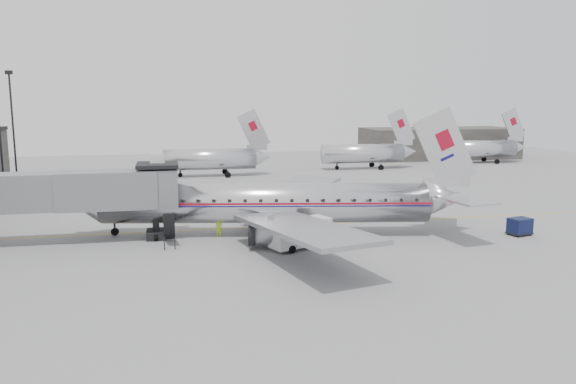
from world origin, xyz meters
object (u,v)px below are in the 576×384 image
airliner (274,203)px  ramp_worker (219,228)px  service_van (301,233)px  baggage_cart_navy (520,226)px

airliner → ramp_worker: 5.15m
airliner → ramp_worker: (-4.75, 0.13, -2.00)m
service_van → baggage_cart_navy: (19.52, 0.28, -0.42)m
service_van → baggage_cart_navy: service_van is taller
airliner → baggage_cart_navy: (20.81, -4.61, -2.00)m
airliner → ramp_worker: airliner is taller
service_van → ramp_worker: 7.86m
airliner → service_van: bearing=-64.7°
service_van → baggage_cart_navy: bearing=-21.1°
baggage_cart_navy → service_van: bearing=166.5°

